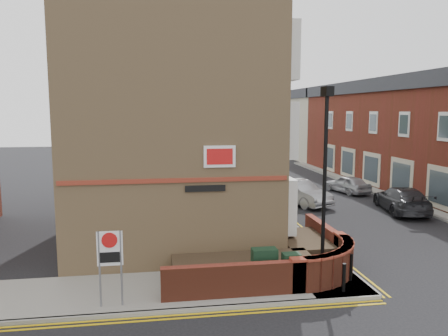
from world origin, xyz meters
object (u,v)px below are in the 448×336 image
lamppost (324,185)px  utility_cabinet_large (264,267)px  silver_car_near (299,192)px  zone_sign (110,254)px

lamppost → utility_cabinet_large: bearing=177.0°
lamppost → utility_cabinet_large: lamppost is taller
lamppost → silver_car_near: lamppost is taller
utility_cabinet_large → silver_car_near: silver_car_near is taller
lamppost → zone_sign: lamppost is taller
lamppost → zone_sign: bearing=-173.9°
utility_cabinet_large → zone_sign: size_ratio=0.55×
lamppost → silver_car_near: size_ratio=1.42×
utility_cabinet_large → zone_sign: zone_sign is taller
lamppost → silver_car_near: (3.26, 12.09, -2.61)m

